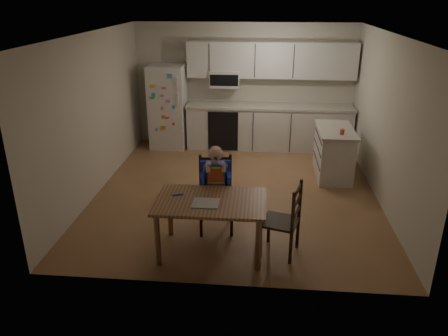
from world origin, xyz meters
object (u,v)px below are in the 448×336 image
red_cup (342,132)px  chair_booster (216,179)px  dining_table (211,207)px  kitchen_island (334,152)px  chair_side (288,216)px  refrigerator (168,107)px

red_cup → chair_booster: bearing=-138.3°
dining_table → red_cup: bearing=50.6°
red_cup → dining_table: size_ratio=0.07×
kitchen_island → red_cup: (0.05, -0.32, 0.47)m
chair_booster → chair_side: 1.14m
chair_side → refrigerator: bearing=-133.6°
chair_booster → refrigerator: bearing=104.3°
refrigerator → chair_side: size_ratio=1.79×
kitchen_island → dining_table: bearing=-125.1°
kitchen_island → chair_side: chair_side is taller
red_cup → dining_table: (-1.91, -2.33, -0.29)m
red_cup → refrigerator: bearing=153.2°
kitchen_island → chair_booster: bearing=-132.7°
chair_side → chair_booster: bearing=-105.9°
red_cup → chair_booster: chair_booster is taller
refrigerator → chair_booster: 3.62m
red_cup → kitchen_island: bearing=99.3°
red_cup → chair_side: red_cup is taller
kitchen_island → chair_side: bearing=-109.3°
chair_side → red_cup: bearing=173.5°
kitchen_island → chair_booster: size_ratio=0.98×
refrigerator → red_cup: 3.65m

